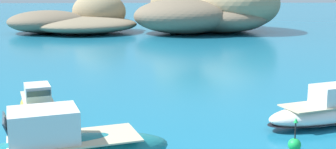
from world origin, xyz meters
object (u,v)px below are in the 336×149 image
object	(u,v)px
islet_large	(206,4)
channel_buoy	(295,143)
islet_small	(77,20)
motorboat_white	(326,112)
motorboat_yellow	(38,105)

from	to	relation	value
islet_large	channel_buoy	xyz separation A→B (m)	(-3.62, -55.71, -3.93)
islet_small	channel_buoy	size ratio (longest dim) A/B	16.44
islet_large	motorboat_white	bearing A→B (deg)	-90.85
islet_small	motorboat_white	bearing A→B (deg)	-67.78
islet_small	motorboat_white	xyz separation A→B (m)	(20.27, -49.60, -1.25)
motorboat_white	motorboat_yellow	bearing A→B (deg)	171.65
islet_small	motorboat_yellow	world-z (taller)	islet_small
islet_large	motorboat_yellow	distance (m)	52.48
islet_large	motorboat_white	xyz separation A→B (m)	(-0.77, -52.09, -3.58)
channel_buoy	motorboat_yellow	bearing A→B (deg)	154.65
motorboat_white	channel_buoy	xyz separation A→B (m)	(-2.85, -3.62, -0.35)
motorboat_yellow	islet_small	bearing A→B (deg)	96.11
islet_large	channel_buoy	world-z (taller)	islet_large
motorboat_white	islet_large	bearing A→B (deg)	89.15
islet_large	motorboat_yellow	xyz separation A→B (m)	(-15.97, -49.86, -3.65)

